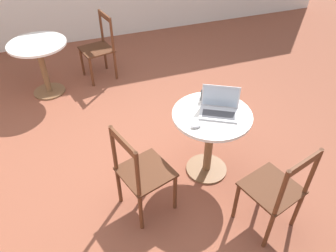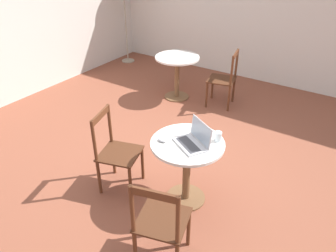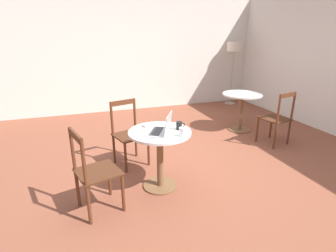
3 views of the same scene
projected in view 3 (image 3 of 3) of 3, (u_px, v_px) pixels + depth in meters
name	position (u px, v px, depth m)	size (l,w,h in m)	color
ground_plane	(180.00, 163.00, 3.92)	(16.00, 16.00, 0.00)	brown
wall_back	(132.00, 55.00, 6.36)	(9.40, 0.06, 2.70)	silver
cafe_table_near	(160.00, 146.00, 3.15)	(0.75, 0.75, 0.74)	brown
cafe_table_mid	(241.00, 103.00, 5.10)	(0.75, 0.75, 0.74)	brown
chair_near_left	(94.00, 172.00, 2.73)	(0.52, 0.52, 0.93)	#562D19
chair_near_back	(129.00, 134.00, 3.79)	(0.53, 0.53, 0.93)	#562D19
chair_mid_front	(277.00, 119.00, 4.47)	(0.50, 0.50, 0.93)	#562D19
floor_lamp	(234.00, 51.00, 6.83)	(0.36, 0.36, 1.63)	#9E937F
laptop	(161.00, 129.00, 3.01)	(0.39, 0.42, 0.23)	#B7B7BC
mouse	(145.00, 125.00, 3.24)	(0.06, 0.10, 0.03)	#B7B7BC
mug	(179.00, 126.00, 3.12)	(0.11, 0.07, 0.10)	black
drinking_glass	(182.00, 132.00, 2.91)	(0.07, 0.07, 0.10)	silver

